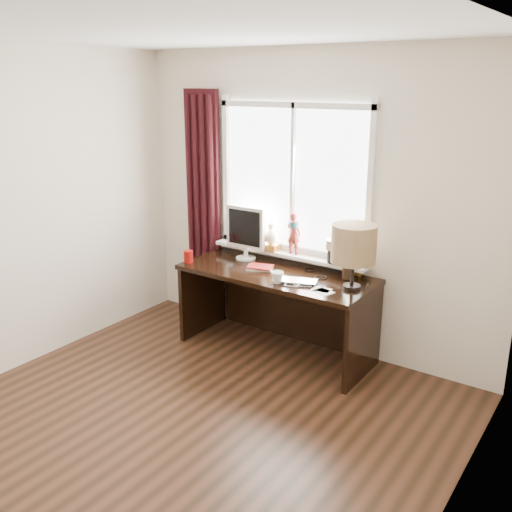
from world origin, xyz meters
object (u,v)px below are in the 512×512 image
Objects in this scene: monitor at (246,230)px; desk at (282,295)px; table_lamp at (354,244)px; red_cup at (189,257)px; laptop at (296,281)px; mug at (277,277)px.

desk is at bearing -7.66° from monitor.
desk is at bearing 171.80° from table_lamp.
monitor reaches higher than red_cup.
red_cup is 0.22× the size of monitor.
desk is (-0.27, 0.24, -0.26)m from laptop.
laptop is 0.44m from desk.
laptop is at bearing 4.27° from red_cup.
desk is 3.27× the size of table_lamp.
mug is 0.20× the size of table_lamp.
mug is at bearing -32.97° from monitor.
laptop is at bearing -40.67° from desk.
monitor is (-0.71, 0.29, 0.26)m from laptop.
monitor is 1.16m from table_lamp.
red_cup is 0.91m from desk.
red_cup is at bearing -171.93° from table_lamp.
table_lamp is at bearing 21.73° from mug.
laptop is at bearing -162.89° from table_lamp.
mug is at bearing -162.41° from laptop.
red_cup is 0.06× the size of desk.
monitor reaches higher than desk.
monitor is at bearing 147.03° from mug.
desk is 0.68m from monitor.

